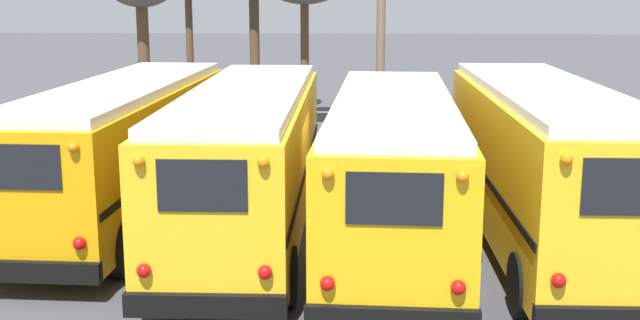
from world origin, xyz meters
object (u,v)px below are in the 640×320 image
at_px(school_bus_0, 126,144).
at_px(school_bus_1, 249,155).
at_px(utility_pole, 381,24).
at_px(school_bus_3, 542,160).
at_px(school_bus_2, 393,165).

distance_m(school_bus_0, school_bus_1, 3.26).
xyz_separation_m(school_bus_1, utility_pole, (3.02, 12.59, 2.24)).
height_order(school_bus_0, school_bus_3, school_bus_3).
distance_m(school_bus_1, utility_pole, 13.13).
distance_m(school_bus_0, school_bus_3, 9.20).
bearing_deg(school_bus_1, school_bus_0, 157.49).
relative_size(school_bus_2, utility_pole, 1.35).
relative_size(school_bus_0, school_bus_2, 1.05).
xyz_separation_m(school_bus_0, utility_pole, (6.03, 11.34, 2.26)).
height_order(school_bus_2, utility_pole, utility_pole).
height_order(school_bus_1, school_bus_2, school_bus_1).
bearing_deg(school_bus_1, school_bus_3, -4.56).
distance_m(school_bus_2, utility_pole, 13.45).
bearing_deg(school_bus_0, utility_pole, 61.99).
bearing_deg(school_bus_3, school_bus_2, -176.45).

